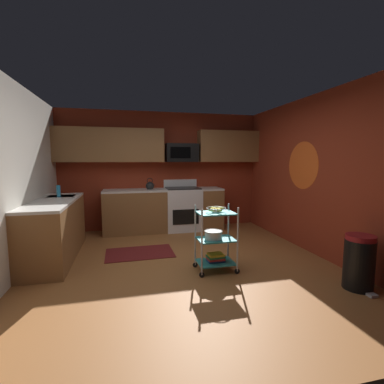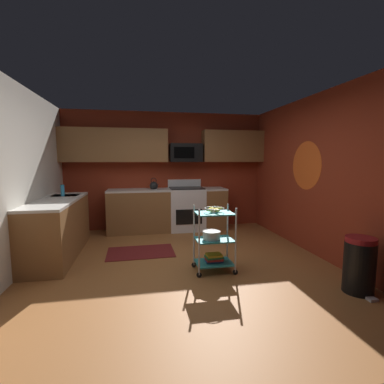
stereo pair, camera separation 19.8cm
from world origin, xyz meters
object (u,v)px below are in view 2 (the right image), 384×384
(mixing_bowl_large, at_px, (212,235))
(oven_range, at_px, (186,208))
(rolling_cart, at_px, (214,239))
(kettle, at_px, (154,186))
(trash_can, at_px, (359,265))
(dish_soap_bottle, at_px, (63,190))
(microwave, at_px, (186,153))
(fruit_bowl, at_px, (214,209))
(book_stack, at_px, (214,258))

(mixing_bowl_large, bearing_deg, oven_range, 88.81)
(rolling_cart, bearing_deg, kettle, 106.45)
(oven_range, distance_m, trash_can, 3.62)
(dish_soap_bottle, distance_m, trash_can, 4.56)
(kettle, bearing_deg, rolling_cart, -73.55)
(microwave, xyz_separation_m, kettle, (-0.71, -0.11, -0.70))
(mixing_bowl_large, bearing_deg, microwave, 88.87)
(oven_range, relative_size, kettle, 4.17)
(dish_soap_bottle, bearing_deg, rolling_cart, -32.80)
(oven_range, bearing_deg, microwave, 90.26)
(rolling_cart, height_order, fruit_bowl, rolling_cart)
(oven_range, relative_size, trash_can, 1.67)
(oven_range, distance_m, book_stack, 2.39)
(book_stack, bearing_deg, dish_soap_bottle, 147.20)
(oven_range, relative_size, dish_soap_bottle, 5.50)
(fruit_bowl, height_order, book_stack, fruit_bowl)
(mixing_bowl_large, height_order, kettle, kettle)
(trash_can, bearing_deg, oven_range, 114.29)
(microwave, distance_m, trash_can, 3.96)
(oven_range, height_order, dish_soap_bottle, dish_soap_bottle)
(microwave, distance_m, book_stack, 2.90)
(microwave, distance_m, fruit_bowl, 2.61)
(mixing_bowl_large, xyz_separation_m, book_stack, (0.04, 0.00, -0.33))
(fruit_bowl, relative_size, trash_can, 0.41)
(mixing_bowl_large, height_order, trash_can, trash_can)
(oven_range, height_order, book_stack, oven_range)
(book_stack, height_order, dish_soap_bottle, dish_soap_bottle)
(book_stack, bearing_deg, rolling_cart, 0.00)
(oven_range, relative_size, mixing_bowl_large, 4.37)
(microwave, bearing_deg, rolling_cart, -90.28)
(oven_range, bearing_deg, dish_soap_bottle, -159.15)
(book_stack, height_order, trash_can, trash_can)
(kettle, relative_size, trash_can, 0.40)
(mixing_bowl_large, bearing_deg, book_stack, 0.00)
(book_stack, bearing_deg, microwave, 89.72)
(rolling_cart, height_order, kettle, kettle)
(microwave, relative_size, dish_soap_bottle, 3.50)
(dish_soap_bottle, xyz_separation_m, trash_can, (3.81, -2.41, -0.69))
(kettle, distance_m, dish_soap_bottle, 1.84)
(fruit_bowl, xyz_separation_m, kettle, (-0.70, 2.37, 0.12))
(book_stack, xyz_separation_m, trash_can, (1.50, -0.92, 0.14))
(rolling_cart, height_order, trash_can, rolling_cart)
(rolling_cart, distance_m, dish_soap_bottle, 2.81)
(fruit_bowl, xyz_separation_m, mixing_bowl_large, (-0.04, -0.00, -0.36))
(book_stack, bearing_deg, kettle, 106.45)
(rolling_cart, xyz_separation_m, mixing_bowl_large, (-0.04, 0.00, 0.07))
(rolling_cart, distance_m, kettle, 2.53)
(oven_range, height_order, rolling_cart, oven_range)
(microwave, bearing_deg, trash_can, -66.37)
(book_stack, distance_m, kettle, 2.60)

